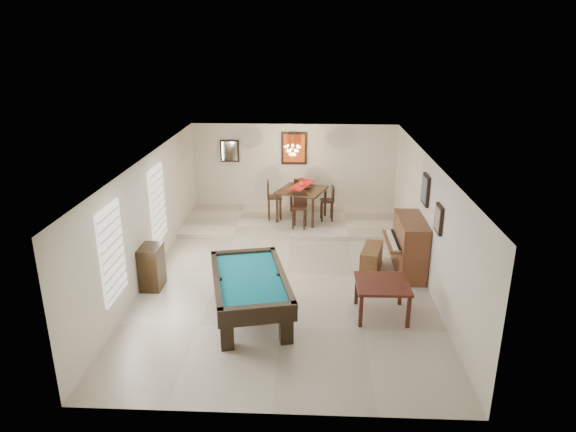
# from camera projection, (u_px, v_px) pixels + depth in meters

# --- Properties ---
(ground_plane) EXTENTS (6.00, 9.00, 0.02)m
(ground_plane) POSITION_uv_depth(u_px,v_px,m) (287.00, 274.00, 11.43)
(ground_plane) COLOR beige
(wall_back) EXTENTS (6.00, 0.04, 2.60)m
(wall_back) POSITION_uv_depth(u_px,v_px,m) (294.00, 168.00, 15.24)
(wall_back) COLOR silver
(wall_back) RESTS_ON ground_plane
(wall_front) EXTENTS (6.00, 0.04, 2.60)m
(wall_front) POSITION_uv_depth(u_px,v_px,m) (270.00, 333.00, 6.75)
(wall_front) COLOR silver
(wall_front) RESTS_ON ground_plane
(wall_left) EXTENTS (0.04, 9.00, 2.60)m
(wall_left) POSITION_uv_depth(u_px,v_px,m) (149.00, 217.00, 11.13)
(wall_left) COLOR silver
(wall_left) RESTS_ON ground_plane
(wall_right) EXTENTS (0.04, 9.00, 2.60)m
(wall_right) POSITION_uv_depth(u_px,v_px,m) (428.00, 221.00, 10.86)
(wall_right) COLOR silver
(wall_right) RESTS_ON ground_plane
(ceiling) EXTENTS (6.00, 9.00, 0.04)m
(ceiling) POSITION_uv_depth(u_px,v_px,m) (287.00, 159.00, 10.56)
(ceiling) COLOR white
(ceiling) RESTS_ON wall_back
(dining_step) EXTENTS (6.00, 2.50, 0.12)m
(dining_step) POSITION_uv_depth(u_px,v_px,m) (292.00, 221.00, 14.47)
(dining_step) COLOR beige
(dining_step) RESTS_ON ground_plane
(window_left_front) EXTENTS (0.06, 1.00, 1.70)m
(window_left_front) POSITION_uv_depth(u_px,v_px,m) (112.00, 253.00, 9.02)
(window_left_front) COLOR white
(window_left_front) RESTS_ON wall_left
(window_left_rear) EXTENTS (0.06, 1.00, 1.70)m
(window_left_rear) POSITION_uv_depth(u_px,v_px,m) (158.00, 204.00, 11.66)
(window_left_rear) COLOR white
(window_left_rear) RESTS_ON wall_left
(pool_table) EXTENTS (1.83, 2.66, 0.81)m
(pool_table) POSITION_uv_depth(u_px,v_px,m) (250.00, 297.00, 9.56)
(pool_table) COLOR black
(pool_table) RESTS_ON ground_plane
(square_table) EXTENTS (0.99, 0.99, 0.68)m
(square_table) POSITION_uv_depth(u_px,v_px,m) (381.00, 299.00, 9.62)
(square_table) COLOR #36130D
(square_table) RESTS_ON ground_plane
(upright_piano) EXTENTS (0.84, 1.50, 1.25)m
(upright_piano) POSITION_uv_depth(u_px,v_px,m) (403.00, 246.00, 11.31)
(upright_piano) COLOR brown
(upright_piano) RESTS_ON ground_plane
(piano_bench) EXTENTS (0.61, 1.04, 0.54)m
(piano_bench) POSITION_uv_depth(u_px,v_px,m) (371.00, 259.00, 11.53)
(piano_bench) COLOR brown
(piano_bench) RESTS_ON ground_plane
(apothecary_chest) EXTENTS (0.41, 0.61, 0.92)m
(apothecary_chest) POSITION_uv_depth(u_px,v_px,m) (152.00, 267.00, 10.67)
(apothecary_chest) COLOR black
(apothecary_chest) RESTS_ON ground_plane
(dining_table) EXTENTS (1.53, 1.53, 0.99)m
(dining_table) POSITION_uv_depth(u_px,v_px,m) (302.00, 202.00, 14.32)
(dining_table) COLOR black
(dining_table) RESTS_ON dining_step
(flower_vase) EXTENTS (0.16, 0.16, 0.21)m
(flower_vase) POSITION_uv_depth(u_px,v_px,m) (302.00, 181.00, 14.12)
(flower_vase) COLOR #B6220F
(flower_vase) RESTS_ON dining_table
(dining_chair_south) EXTENTS (0.41, 0.41, 1.00)m
(dining_chair_south) POSITION_uv_depth(u_px,v_px,m) (300.00, 210.00, 13.66)
(dining_chair_south) COLOR black
(dining_chair_south) RESTS_ON dining_step
(dining_chair_north) EXTENTS (0.39, 0.39, 1.01)m
(dining_chair_north) POSITION_uv_depth(u_px,v_px,m) (300.00, 194.00, 15.01)
(dining_chair_north) COLOR black
(dining_chair_north) RESTS_ON dining_step
(dining_chair_west) EXTENTS (0.45, 0.45, 1.09)m
(dining_chair_west) POSITION_uv_depth(u_px,v_px,m) (275.00, 200.00, 14.35)
(dining_chair_west) COLOR black
(dining_chair_west) RESTS_ON dining_step
(dining_chair_east) EXTENTS (0.38, 0.38, 0.97)m
(dining_chair_east) POSITION_uv_depth(u_px,v_px,m) (327.00, 203.00, 14.26)
(dining_chair_east) COLOR black
(dining_chair_east) RESTS_ON dining_step
(chandelier) EXTENTS (0.44, 0.44, 0.60)m
(chandelier) POSITION_uv_depth(u_px,v_px,m) (292.00, 147.00, 13.71)
(chandelier) COLOR #FFE5B2
(chandelier) RESTS_ON ceiling
(back_painting) EXTENTS (0.75, 0.06, 0.95)m
(back_painting) POSITION_uv_depth(u_px,v_px,m) (294.00, 148.00, 15.00)
(back_painting) COLOR #D84C14
(back_painting) RESTS_ON wall_back
(back_mirror) EXTENTS (0.55, 0.06, 0.65)m
(back_mirror) POSITION_uv_depth(u_px,v_px,m) (230.00, 151.00, 15.11)
(back_mirror) COLOR white
(back_mirror) RESTS_ON wall_back
(right_picture_upper) EXTENTS (0.06, 0.55, 0.65)m
(right_picture_upper) POSITION_uv_depth(u_px,v_px,m) (426.00, 190.00, 10.95)
(right_picture_upper) COLOR slate
(right_picture_upper) RESTS_ON wall_right
(right_picture_lower) EXTENTS (0.06, 0.45, 0.55)m
(right_picture_lower) POSITION_uv_depth(u_px,v_px,m) (439.00, 219.00, 9.79)
(right_picture_lower) COLOR gray
(right_picture_lower) RESTS_ON wall_right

